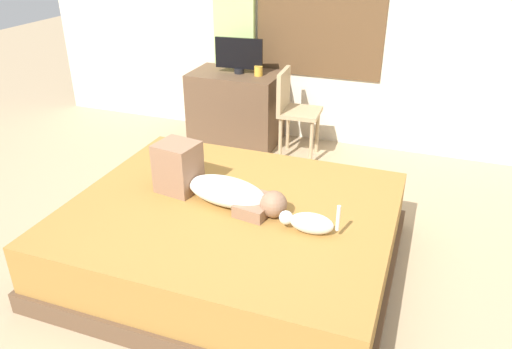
{
  "coord_description": "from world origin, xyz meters",
  "views": [
    {
      "loc": [
        1.05,
        -2.39,
        2.1
      ],
      "look_at": [
        0.04,
        0.35,
        0.61
      ],
      "focal_mm": 34.99,
      "sensor_mm": 36.0,
      "label": 1
    }
  ],
  "objects_px": {
    "bed": "(232,236)",
    "tv_monitor": "(239,55)",
    "desk": "(236,108)",
    "cup": "(258,71)",
    "cat": "(309,222)",
    "person_lying": "(214,184)",
    "chair_by_desk": "(293,107)"
  },
  "relations": [
    {
      "from": "person_lying",
      "to": "cup",
      "type": "relative_size",
      "value": 10.02
    },
    {
      "from": "cup",
      "to": "chair_by_desk",
      "type": "xyz_separation_m",
      "value": [
        0.4,
        -0.13,
        -0.28
      ]
    },
    {
      "from": "cat",
      "to": "person_lying",
      "type": "bearing_deg",
      "value": 166.26
    },
    {
      "from": "tv_monitor",
      "to": "chair_by_desk",
      "type": "distance_m",
      "value": 0.76
    },
    {
      "from": "tv_monitor",
      "to": "cup",
      "type": "bearing_deg",
      "value": -4.95
    },
    {
      "from": "person_lying",
      "to": "cat",
      "type": "height_order",
      "value": "person_lying"
    },
    {
      "from": "person_lying",
      "to": "cat",
      "type": "bearing_deg",
      "value": -13.74
    },
    {
      "from": "chair_by_desk",
      "to": "tv_monitor",
      "type": "bearing_deg",
      "value": 166.25
    },
    {
      "from": "person_lying",
      "to": "cup",
      "type": "height_order",
      "value": "cup"
    },
    {
      "from": "desk",
      "to": "cup",
      "type": "xyz_separation_m",
      "value": [
        0.25,
        -0.02,
        0.42
      ]
    },
    {
      "from": "cup",
      "to": "cat",
      "type": "bearing_deg",
      "value": -62.92
    },
    {
      "from": "bed",
      "to": "desk",
      "type": "bearing_deg",
      "value": 111.46
    },
    {
      "from": "bed",
      "to": "chair_by_desk",
      "type": "relative_size",
      "value": 2.45
    },
    {
      "from": "desk",
      "to": "tv_monitor",
      "type": "distance_m",
      "value": 0.55
    },
    {
      "from": "person_lying",
      "to": "cup",
      "type": "distance_m",
      "value": 2.01
    },
    {
      "from": "chair_by_desk",
      "to": "cup",
      "type": "bearing_deg",
      "value": 161.86
    },
    {
      "from": "cat",
      "to": "bed",
      "type": "bearing_deg",
      "value": 167.42
    },
    {
      "from": "bed",
      "to": "tv_monitor",
      "type": "height_order",
      "value": "tv_monitor"
    },
    {
      "from": "chair_by_desk",
      "to": "desk",
      "type": "bearing_deg",
      "value": 167.12
    },
    {
      "from": "bed",
      "to": "person_lying",
      "type": "xyz_separation_m",
      "value": [
        -0.14,
        0.04,
        0.35
      ]
    },
    {
      "from": "bed",
      "to": "desk",
      "type": "height_order",
      "value": "desk"
    },
    {
      "from": "person_lying",
      "to": "chair_by_desk",
      "type": "height_order",
      "value": "chair_by_desk"
    },
    {
      "from": "desk",
      "to": "chair_by_desk",
      "type": "bearing_deg",
      "value": -12.88
    },
    {
      "from": "cat",
      "to": "desk",
      "type": "relative_size",
      "value": 0.4
    },
    {
      "from": "bed",
      "to": "cat",
      "type": "bearing_deg",
      "value": -12.58
    },
    {
      "from": "cat",
      "to": "chair_by_desk",
      "type": "bearing_deg",
      "value": 108.89
    },
    {
      "from": "cat",
      "to": "cup",
      "type": "distance_m",
      "value": 2.4
    },
    {
      "from": "person_lying",
      "to": "tv_monitor",
      "type": "relative_size",
      "value": 1.96
    },
    {
      "from": "bed",
      "to": "person_lying",
      "type": "relative_size",
      "value": 2.23
    },
    {
      "from": "person_lying",
      "to": "tv_monitor",
      "type": "height_order",
      "value": "tv_monitor"
    },
    {
      "from": "cat",
      "to": "desk",
      "type": "height_order",
      "value": "desk"
    },
    {
      "from": "bed",
      "to": "tv_monitor",
      "type": "relative_size",
      "value": 4.39
    }
  ]
}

